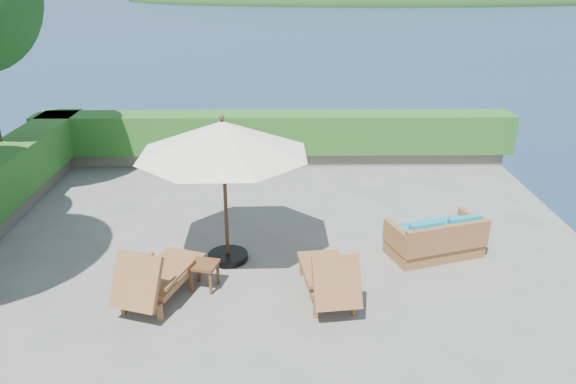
{
  "coord_description": "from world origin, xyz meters",
  "views": [
    {
      "loc": [
        0.19,
        -8.6,
        4.89
      ],
      "look_at": [
        0.3,
        0.8,
        1.1
      ],
      "focal_mm": 35.0,
      "sensor_mm": 36.0,
      "label": 1
    }
  ],
  "objects_px": {
    "wicker_loveseat": "(436,240)",
    "lounge_right": "(329,276)",
    "patio_umbrella": "(223,139)",
    "lounge_left": "(157,276)",
    "side_table": "(204,268)"
  },
  "relations": [
    {
      "from": "wicker_loveseat",
      "to": "lounge_right",
      "type": "bearing_deg",
      "value": -163.14
    },
    {
      "from": "patio_umbrella",
      "to": "lounge_left",
      "type": "distance_m",
      "value": 2.44
    },
    {
      "from": "lounge_left",
      "to": "lounge_right",
      "type": "xyz_separation_m",
      "value": [
        2.68,
        -0.01,
        -0.02
      ]
    },
    {
      "from": "side_table",
      "to": "wicker_loveseat",
      "type": "bearing_deg",
      "value": 14.65
    },
    {
      "from": "wicker_loveseat",
      "to": "lounge_left",
      "type": "bearing_deg",
      "value": 178.76
    },
    {
      "from": "lounge_left",
      "to": "lounge_right",
      "type": "relative_size",
      "value": 1.07
    },
    {
      "from": "patio_umbrella",
      "to": "side_table",
      "type": "height_order",
      "value": "patio_umbrella"
    },
    {
      "from": "lounge_left",
      "to": "lounge_right",
      "type": "distance_m",
      "value": 2.68
    },
    {
      "from": "patio_umbrella",
      "to": "lounge_left",
      "type": "bearing_deg",
      "value": -126.76
    },
    {
      "from": "lounge_right",
      "to": "side_table",
      "type": "xyz_separation_m",
      "value": [
        -1.99,
        0.36,
        -0.04
      ]
    },
    {
      "from": "lounge_right",
      "to": "side_table",
      "type": "relative_size",
      "value": 3.49
    },
    {
      "from": "patio_umbrella",
      "to": "wicker_loveseat",
      "type": "distance_m",
      "value": 4.22
    },
    {
      "from": "lounge_right",
      "to": "side_table",
      "type": "height_order",
      "value": "lounge_right"
    },
    {
      "from": "lounge_left",
      "to": "side_table",
      "type": "bearing_deg",
      "value": 45.4
    },
    {
      "from": "lounge_right",
      "to": "side_table",
      "type": "distance_m",
      "value": 2.02
    }
  ]
}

